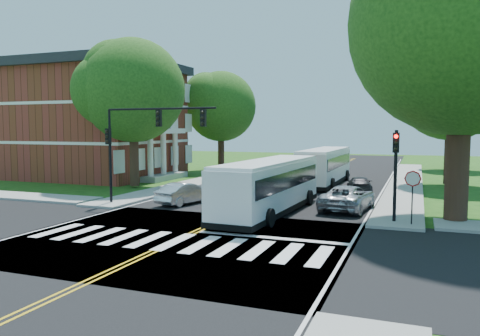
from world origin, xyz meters
The scene contains 24 objects.
ground centered at (0.00, 0.00, 0.00)m, with size 140.00×140.00×0.00m, color #1A4812.
road centered at (0.00, 18.00, 0.01)m, with size 14.00×96.00×0.01m, color black.
cross_road centered at (0.00, 0.00, 0.01)m, with size 60.00×12.00×0.01m, color black.
center_line centered at (0.00, 22.00, 0.01)m, with size 0.36×70.00×0.01m, color gold.
edge_line_w centered at (-6.80, 22.00, 0.01)m, with size 0.12×70.00×0.01m, color silver.
edge_line_e centered at (6.80, 22.00, 0.01)m, with size 0.12×70.00×0.01m, color silver.
crosswalk centered at (0.00, -0.50, 0.02)m, with size 12.60×3.00×0.01m, color silver.
stop_bar centered at (3.50, 1.60, 0.02)m, with size 6.60×0.40×0.01m, color silver.
sidewalk_nw centered at (-8.30, 25.00, 0.07)m, with size 2.60×40.00×0.15m, color gray.
sidewalk_ne centered at (8.30, 25.00, 0.07)m, with size 2.60×40.00×0.15m, color gray.
tree_ne_big centered at (11.00, 8.00, 9.62)m, with size 10.80×10.80×14.91m.
tree_west_near centered at (-11.50, 14.00, 7.53)m, with size 8.00×8.00×11.40m.
tree_west_far centered at (-11.00, 30.00, 7.00)m, with size 7.60×7.60×10.67m.
tree_east_mid centered at (11.50, 24.00, 7.86)m, with size 8.40×8.40×11.93m.
tree_east_far centered at (12.50, 40.00, 6.86)m, with size 7.20×7.20×10.34m.
brick_building centered at (-21.95, 20.00, 5.42)m, with size 20.00×13.00×10.80m.
signal_nw centered at (-5.86, 6.43, 4.38)m, with size 7.15×0.46×5.66m.
signal_ne centered at (8.20, 6.44, 2.96)m, with size 0.30×0.46×4.40m.
stop_sign centered at (9.00, 5.98, 2.03)m, with size 0.76×0.08×2.53m.
bus_lead centered at (1.72, 7.03, 1.54)m, with size 3.08×11.31×2.90m.
bus_follow centered at (2.01, 21.43, 1.56)m, with size 2.85×11.38×2.94m.
hatchback centered at (-4.07, 8.25, 0.67)m, with size 1.39×4.00×1.32m, color silver.
suv centered at (5.54, 9.67, 0.71)m, with size 2.33×5.06×1.40m, color #ACAEB3.
dark_sedan centered at (5.30, 17.32, 0.58)m, with size 1.59×3.92×1.14m, color black.
Camera 1 is at (9.20, -17.03, 4.62)m, focal length 35.00 mm.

